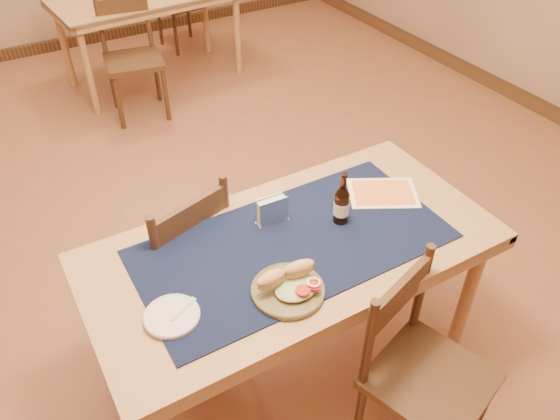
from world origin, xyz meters
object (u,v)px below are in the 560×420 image
sandwich_plate (289,286)px  beer_bottle (342,204)px  napkin_holder (272,211)px  chair_main_far (178,258)px  main_table (293,259)px  chair_main_near (422,370)px  back_table (147,4)px

sandwich_plate → beer_bottle: (0.37, 0.22, 0.06)m
sandwich_plate → napkin_holder: bearing=69.3°
chair_main_far → sandwich_plate: chair_main_far is taller
main_table → chair_main_near: (0.22, -0.55, -0.21)m
sandwich_plate → napkin_holder: napkin_holder is taller
main_table → chair_main_far: bearing=127.3°
chair_main_near → chair_main_far: bearing=119.3°
main_table → back_table: 3.19m
back_table → chair_main_near: 3.72m
chair_main_near → beer_bottle: (0.01, 0.57, 0.39)m
chair_main_far → main_table: bearing=-52.7°
main_table → chair_main_far: 0.59m
chair_main_far → chair_main_near: chair_main_far is taller
chair_main_far → back_table: bearing=72.4°
chair_main_far → beer_bottle: 0.80m
chair_main_far → napkin_holder: 0.55m
beer_bottle → napkin_holder: bearing=150.2°
back_table → sandwich_plate: size_ratio=5.93×
sandwich_plate → napkin_holder: size_ratio=1.93×
back_table → beer_bottle: size_ratio=6.65×
main_table → chair_main_far: chair_main_far is taller
chair_main_far → beer_bottle: beer_bottle is taller
beer_bottle → napkin_holder: (-0.24, 0.14, -0.03)m
back_table → chair_main_far: 2.85m
chair_main_near → sandwich_plate: (-0.36, 0.35, 0.33)m
back_table → chair_main_near: (-0.30, -3.70, -0.21)m
sandwich_plate → napkin_holder: 0.38m
back_table → sandwich_plate: (-0.66, -3.35, 0.12)m
back_table → chair_main_far: size_ratio=1.71×
main_table → chair_main_far: (-0.33, 0.44, -0.20)m
main_table → napkin_holder: size_ratio=11.86×
chair_main_far → beer_bottle: size_ratio=3.90×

